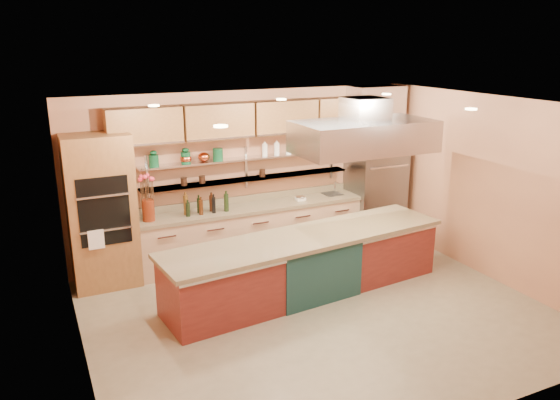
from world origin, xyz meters
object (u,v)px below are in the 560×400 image
refrigerator (375,184)px  flower_vase (148,210)px  copper_kettle (204,157)px  island (307,264)px  green_canister (218,154)px  kitchen_scale (300,198)px

refrigerator → flower_vase: bearing=179.9°
refrigerator → copper_kettle: 3.25m
island → copper_kettle: size_ratio=22.57×
refrigerator → copper_kettle: bearing=175.8°
refrigerator → copper_kettle: size_ratio=11.19×
flower_vase → green_canister: green_canister is taller
copper_kettle → kitchen_scale: bearing=-7.7°
kitchen_scale → green_canister: (-1.39, 0.22, 0.84)m
kitchen_scale → island: bearing=-132.5°
kitchen_scale → copper_kettle: 1.83m
flower_vase → copper_kettle: size_ratio=1.76×
island → refrigerator: bearing=28.2°
refrigerator → kitchen_scale: 1.54m
flower_vase → kitchen_scale: 2.60m
island → green_canister: size_ratio=21.79×
island → copper_kettle: (-0.95, 1.72, 1.35)m
island → copper_kettle: copper_kettle is taller
kitchen_scale → green_canister: bearing=152.4°
copper_kettle → flower_vase: bearing=-167.3°
flower_vase → copper_kettle: (0.97, 0.22, 0.69)m
kitchen_scale → flower_vase: bearing=161.4°
island → flower_vase: bearing=136.1°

